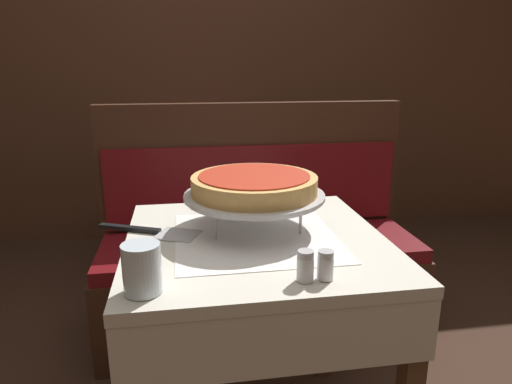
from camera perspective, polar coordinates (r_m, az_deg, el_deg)
The scene contains 12 objects.
dining_table_front at distance 1.32m, azimuth -0.01°, elevation -10.18°, with size 0.71×0.71×0.73m.
dining_table_rear at distance 2.76m, azimuth -6.05°, elevation 3.45°, with size 0.69×0.69×0.73m.
booth_bench at distance 2.10m, azimuth 0.36°, elevation -9.26°, with size 1.39×0.49×1.02m.
back_wall_panel at distance 3.19m, azimuth -6.07°, elevation 15.85°, with size 6.00×0.04×2.40m, color #4C2D1E.
pizza_pan_stand at distance 1.32m, azimuth -0.21°, elevation -0.59°, with size 0.41×0.41×0.10m.
deep_dish_pizza at distance 1.31m, azimuth -0.21°, elevation 0.99°, with size 0.36×0.36×0.06m.
pizza_server at distance 1.34m, azimuth -12.83°, elevation -4.81°, with size 0.30×0.18×0.01m.
water_glass_near at distance 0.99m, azimuth -14.07°, elevation -9.23°, with size 0.08×0.08×0.11m.
salt_shaker at distance 1.03m, azimuth 6.18°, elevation -9.16°, with size 0.04×0.04×0.07m.
pepper_shaker at distance 1.04m, azimuth 8.67°, elevation -9.02°, with size 0.04×0.04×0.07m.
napkin_holder at distance 1.57m, azimuth 0.33°, elevation 0.21°, with size 0.10×0.05×0.09m.
condiment_caddy at distance 2.65m, azimuth -4.45°, elevation 6.61°, with size 0.14×0.14×0.15m.
Camera 1 is at (-0.19, -1.17, 1.19)m, focal length 32.00 mm.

